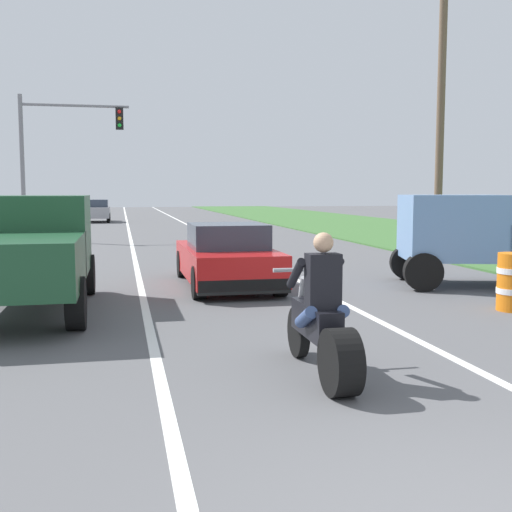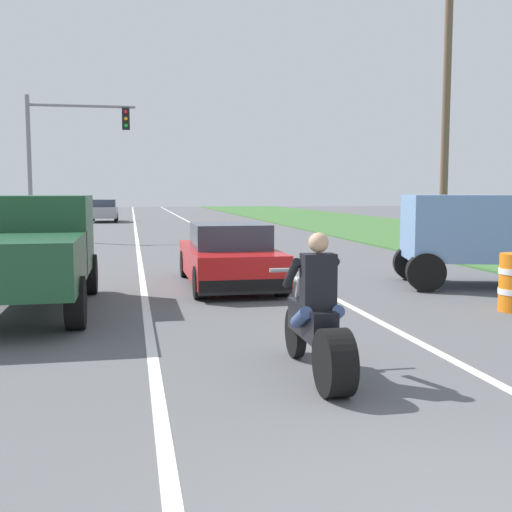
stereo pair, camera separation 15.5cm
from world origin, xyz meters
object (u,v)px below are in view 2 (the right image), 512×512
object	(u,v)px
pickup_truck_left_lane_dark_green	(30,247)
traffic_light_mast_near	(63,145)
sports_car_red	(229,257)
pickup_truck_right_shoulder_light_blue	(500,235)
distant_car_far_ahead	(104,210)
motorcycle_with_rider	(318,326)

from	to	relation	value
pickup_truck_left_lane_dark_green	traffic_light_mast_near	size ratio (longest dim) A/B	0.80
sports_car_red	pickup_truck_right_shoulder_light_blue	bearing A→B (deg)	-11.07
pickup_truck_left_lane_dark_green	pickup_truck_right_shoulder_light_blue	bearing A→B (deg)	6.50
pickup_truck_left_lane_dark_green	distant_car_far_ahead	distance (m)	32.42
distant_car_far_ahead	pickup_truck_right_shoulder_light_blue	bearing A→B (deg)	-72.95
pickup_truck_right_shoulder_light_blue	traffic_light_mast_near	xyz separation A→B (m)	(-10.57, 15.38, 2.88)
motorcycle_with_rider	traffic_light_mast_near	distance (m)	21.99
motorcycle_with_rider	pickup_truck_right_shoulder_light_blue	world-z (taller)	pickup_truck_right_shoulder_light_blue
motorcycle_with_rider	pickup_truck_left_lane_dark_green	size ratio (longest dim) A/B	0.46
pickup_truck_right_shoulder_light_blue	traffic_light_mast_near	bearing A→B (deg)	124.49
sports_car_red	traffic_light_mast_near	distance (m)	15.41
pickup_truck_left_lane_dark_green	distant_car_far_ahead	size ratio (longest dim) A/B	1.20
distant_car_far_ahead	sports_car_red	bearing A→B (deg)	-82.74
sports_car_red	pickup_truck_left_lane_dark_green	size ratio (longest dim) A/B	0.90
sports_car_red	traffic_light_mast_near	world-z (taller)	traffic_light_mast_near
traffic_light_mast_near	sports_car_red	bearing A→B (deg)	-71.36
motorcycle_with_rider	sports_car_red	size ratio (longest dim) A/B	0.51
pickup_truck_right_shoulder_light_blue	distant_car_far_ahead	size ratio (longest dim) A/B	1.29
pickup_truck_left_lane_dark_green	distant_car_far_ahead	bearing A→B (deg)	90.12
sports_car_red	distant_car_far_ahead	bearing A→B (deg)	97.26
pickup_truck_right_shoulder_light_blue	motorcycle_with_rider	bearing A→B (deg)	-135.11
traffic_light_mast_near	distant_car_far_ahead	distance (m)	16.31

